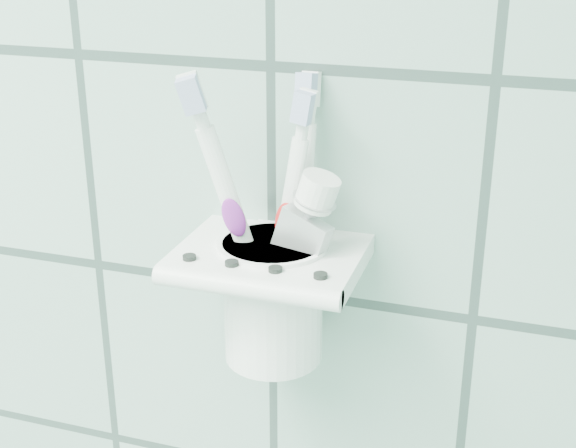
# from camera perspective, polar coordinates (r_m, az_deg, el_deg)

# --- Properties ---
(holder_bracket) EXTENTS (0.13, 0.11, 0.04)m
(holder_bracket) POSITION_cam_1_polar(r_m,az_deg,el_deg) (0.59, -1.23, -2.53)
(holder_bracket) COLOR white
(holder_bracket) RESTS_ON wall_back
(cup) EXTENTS (0.08, 0.08, 0.10)m
(cup) POSITION_cam_1_polar(r_m,az_deg,el_deg) (0.61, -1.07, -5.10)
(cup) COLOR white
(cup) RESTS_ON holder_bracket
(toothbrush_pink) EXTENTS (0.06, 0.05, 0.22)m
(toothbrush_pink) POSITION_cam_1_polar(r_m,az_deg,el_deg) (0.59, -0.86, 1.25)
(toothbrush_pink) COLOR white
(toothbrush_pink) RESTS_ON cup
(toothbrush_blue) EXTENTS (0.02, 0.05, 0.21)m
(toothbrush_blue) POSITION_cam_1_polar(r_m,az_deg,el_deg) (0.58, 0.57, 0.25)
(toothbrush_blue) COLOR white
(toothbrush_blue) RESTS_ON cup
(toothbrush_orange) EXTENTS (0.04, 0.02, 0.20)m
(toothbrush_orange) POSITION_cam_1_polar(r_m,az_deg,el_deg) (0.60, -1.57, 0.44)
(toothbrush_orange) COLOR white
(toothbrush_orange) RESTS_ON cup
(toothpaste_tube) EXTENTS (0.07, 0.04, 0.16)m
(toothpaste_tube) POSITION_cam_1_polar(r_m,az_deg,el_deg) (0.59, -1.69, -1.32)
(toothpaste_tube) COLOR silver
(toothpaste_tube) RESTS_ON cup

